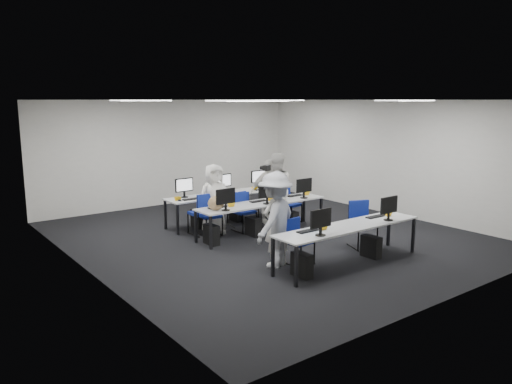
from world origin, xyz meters
TOP-DOWN VIEW (x-y plane):
  - room at (0.00, 0.00)m, footprint 9.00×9.02m
  - ceiling_panels at (0.00, 0.00)m, footprint 5.20×4.60m
  - desk_front at (0.00, -2.40)m, footprint 3.20×0.70m
  - desk_mid at (0.00, 0.20)m, footprint 3.20×0.70m
  - desk_back at (0.00, 1.60)m, footprint 3.20×0.70m
  - equipment_front at (-0.19, -2.42)m, footprint 2.51×0.41m
  - equipment_mid at (-0.19, 0.18)m, footprint 2.91×0.41m
  - equipment_back at (0.19, 1.62)m, footprint 2.91×0.41m
  - chair_0 at (-0.74, -1.86)m, footprint 0.46×0.49m
  - chair_1 at (1.02, -1.85)m, footprint 0.62×0.64m
  - chair_2 at (-0.98, 0.83)m, footprint 0.48×0.52m
  - chair_3 at (-0.17, 0.69)m, footprint 0.45×0.49m
  - chair_4 at (1.23, 0.67)m, footprint 0.49×0.53m
  - chair_5 at (-1.10, 1.01)m, footprint 0.47×0.51m
  - chair_6 at (0.01, 1.16)m, footprint 0.50×0.53m
  - chair_7 at (1.02, 1.15)m, footprint 0.59×0.61m
  - handbag at (-1.24, 0.17)m, footprint 0.39×0.27m
  - student_0 at (-1.11, -1.66)m, footprint 0.58×0.38m
  - student_1 at (0.78, 0.68)m, footprint 1.05×0.96m
  - student_2 at (-0.81, 0.92)m, footprint 0.84×0.61m
  - student_3 at (0.77, 0.96)m, footprint 0.98×0.57m
  - photographer at (-1.17, -1.70)m, footprint 1.29×1.06m
  - dslr_camera at (-1.25, -1.54)m, footprint 0.20×0.22m

SIDE VIEW (x-z plane):
  - chair_0 at x=-0.74m, z-range -0.15..0.68m
  - chair_6 at x=0.01m, z-range -0.16..0.69m
  - chair_2 at x=-0.98m, z-range -0.16..0.71m
  - chair_4 at x=1.23m, z-range -0.16..0.71m
  - chair_3 at x=-0.17m, z-range -0.16..0.73m
  - chair_7 at x=1.02m, z-range -0.17..0.76m
  - chair_1 at x=1.02m, z-range -0.18..0.77m
  - chair_5 at x=-1.10m, z-range -0.18..0.78m
  - equipment_mid at x=-0.19m, z-range -0.24..0.95m
  - equipment_back at x=0.19m, z-range -0.24..0.95m
  - equipment_front at x=-0.19m, z-range -0.24..0.95m
  - desk_front at x=0.00m, z-range 0.32..1.05m
  - desk_mid at x=0.00m, z-range 0.32..1.05m
  - desk_back at x=0.00m, z-range 0.32..1.05m
  - student_0 at x=-1.11m, z-range 0.00..1.57m
  - student_3 at x=0.77m, z-range 0.00..1.57m
  - student_2 at x=-0.81m, z-range 0.00..1.58m
  - photographer at x=-1.17m, z-range 0.00..1.75m
  - student_1 at x=0.78m, z-range 0.00..1.76m
  - handbag at x=-1.24m, z-range 0.73..1.03m
  - room at x=0.00m, z-range 0.00..3.00m
  - dslr_camera at x=-1.25m, z-range 1.75..1.85m
  - ceiling_panels at x=0.00m, z-range 2.98..2.99m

